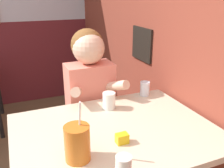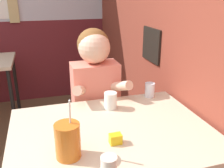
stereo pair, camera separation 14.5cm
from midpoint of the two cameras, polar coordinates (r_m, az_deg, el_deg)
name	(u,v)px [view 2 (the right image)]	position (r m, az deg, el deg)	size (l,w,h in m)	color
brick_wall_right	(144,5)	(2.33, 9.25, 17.45)	(0.08, 4.74, 2.70)	brown
back_wall	(4,0)	(3.52, -22.30, 17.31)	(5.48, 0.09, 2.70)	silver
main_table	(112,140)	(1.41, 2.99, -12.68)	(1.08, 0.83, 0.76)	beige
person_seated	(96,102)	(1.90, -1.60, -4.19)	(0.42, 0.42, 1.22)	#EA7F6B
cocktail_pitcher	(68,141)	(1.14, -6.42, -12.87)	(0.11, 0.11, 0.29)	#C6661E
glass_near_pitcher	(150,90)	(1.80, 10.92, -1.38)	(0.07, 0.07, 0.10)	silver
glass_center	(111,101)	(1.59, 2.27, -3.85)	(0.08, 0.08, 0.11)	silver
glass_far_side	(109,167)	(1.04, 3.47, -18.63)	(0.07, 0.07, 0.10)	silver
condiment_mustard	(115,139)	(1.25, 4.19, -12.50)	(0.06, 0.04, 0.05)	yellow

